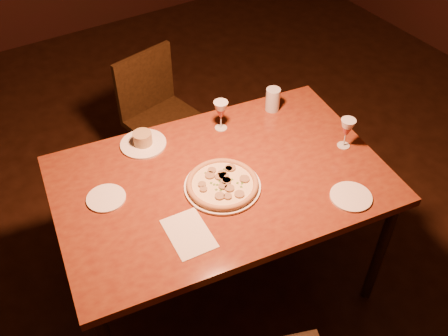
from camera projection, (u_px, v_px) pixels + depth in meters
floor at (259, 303)px, 2.75m from camera, size 7.00×7.00×0.00m
dining_table at (221, 188)px, 2.36m from camera, size 1.63×1.17×0.81m
chair_far at (160, 113)px, 3.19m from camera, size 0.50×0.50×0.88m
pizza_plate at (222, 184)px, 2.24m from camera, size 0.35×0.35×0.04m
ramekin_saucer at (143, 141)px, 2.46m from camera, size 0.23×0.23×0.07m
wine_glass_far at (221, 115)px, 2.52m from camera, size 0.07×0.07×0.16m
wine_glass_right at (346, 133)px, 2.41m from camera, size 0.07×0.07×0.16m
water_tumbler at (273, 99)px, 2.65m from camera, size 0.08×0.08×0.13m
side_plate_left at (106, 198)px, 2.20m from camera, size 0.17×0.17×0.01m
side_plate_near at (351, 197)px, 2.21m from camera, size 0.19×0.19×0.01m
menu_card at (189, 233)px, 2.06m from camera, size 0.18×0.25×0.00m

